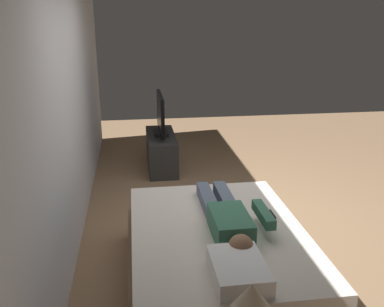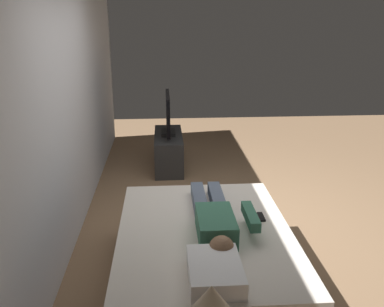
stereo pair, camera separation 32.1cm
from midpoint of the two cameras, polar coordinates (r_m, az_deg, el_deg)
ground_plane at (r=4.60m, az=4.36°, el=-9.86°), size 10.00×10.00×0.00m
back_wall at (r=4.49m, az=-18.20°, el=7.56°), size 6.40×0.10×2.80m
bed at (r=3.55m, az=0.80°, el=-14.16°), size 1.94×1.44×0.54m
pillow at (r=2.83m, az=2.93°, el=-15.42°), size 0.48×0.34×0.12m
person at (r=3.41m, az=2.21°, el=-8.70°), size 1.26×0.46×0.18m
remote at (r=3.66m, az=8.09°, el=-8.16°), size 0.15×0.04×0.02m
tv_stand at (r=6.22m, az=-5.61°, el=0.29°), size 1.10×0.40×0.50m
tv at (r=6.08m, az=-5.77°, el=5.09°), size 0.88×0.20×0.59m
lamp at (r=2.17m, az=3.63°, el=-19.12°), size 0.22×0.22×0.42m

